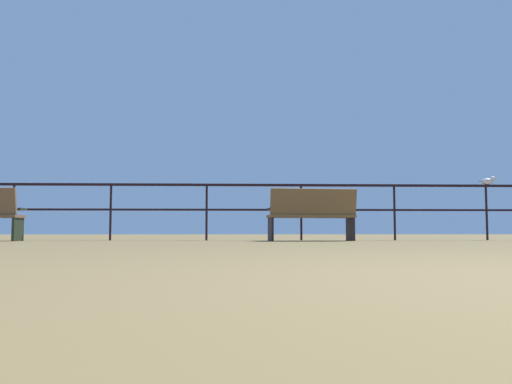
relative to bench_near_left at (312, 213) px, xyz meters
The scene contains 3 objects.
pier_railing 0.83m from the bench_near_left, 97.76° to the left, with size 22.51×0.05×1.12m.
bench_near_left is the anchor object (origin of this frame).
seagull_on_rail 3.84m from the bench_near_left, 11.61° to the left, with size 0.37×0.16×0.17m.
Camera 1 is at (-1.29, -1.62, 0.17)m, focal length 36.69 mm.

